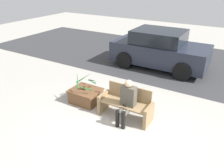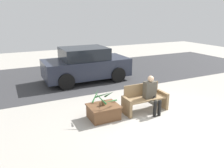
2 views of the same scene
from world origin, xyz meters
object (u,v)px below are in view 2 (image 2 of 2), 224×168
bench (144,99)px  person_seated (151,93)px  parked_car (86,65)px  potted_plant (104,98)px  planter_box (103,111)px

bench → person_seated: bearing=-58.4°
bench → parked_car: bearing=97.5°
person_seated → potted_plant: bearing=170.2°
parked_car → bench: bearing=-82.5°
planter_box → bench: bearing=-2.5°
person_seated → parked_car: parked_car is taller
planter_box → potted_plant: bearing=34.1°
person_seated → planter_box: 1.62m
potted_plant → parked_car: 4.08m
parked_car → person_seated: bearing=-81.3°
potted_plant → parked_car: size_ratio=0.20×
person_seated → bench: bearing=121.6°
person_seated → potted_plant: size_ratio=1.56×
parked_car → potted_plant: bearing=-102.3°
bench → parked_car: parked_car is taller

